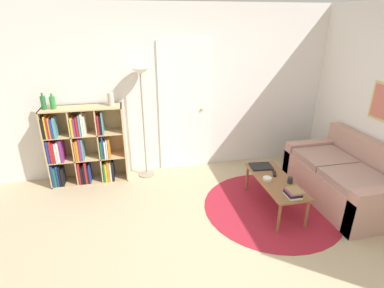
% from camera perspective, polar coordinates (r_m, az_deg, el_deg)
% --- Properties ---
extents(ground_plane, '(14.00, 14.00, 0.00)m').
position_cam_1_polar(ground_plane, '(3.37, 7.53, -22.10)').
color(ground_plane, tan).
extents(wall_back, '(7.72, 0.11, 2.60)m').
position_cam_1_polar(wall_back, '(4.84, -1.26, 9.87)').
color(wall_back, silver).
rests_on(wall_back, ground_plane).
extents(wall_right, '(0.08, 5.38, 2.60)m').
position_cam_1_polar(wall_right, '(4.85, 31.04, 6.82)').
color(wall_right, silver).
rests_on(wall_right, ground_plane).
extents(rug, '(1.83, 1.83, 0.01)m').
position_cam_1_polar(rug, '(4.30, 14.90, -11.48)').
color(rug, maroon).
rests_on(rug, ground_plane).
extents(bookshelf, '(1.13, 0.34, 1.19)m').
position_cam_1_polar(bookshelf, '(4.82, -20.16, -0.64)').
color(bookshelf, tan).
rests_on(bookshelf, ground_plane).
extents(floor_lamp, '(0.28, 0.28, 1.72)m').
position_cam_1_polar(floor_lamp, '(4.51, -9.67, 10.56)').
color(floor_lamp, gray).
rests_on(floor_lamp, ground_plane).
extents(couch, '(0.89, 1.61, 0.86)m').
position_cam_1_polar(couch, '(4.70, 27.19, -6.09)').
color(couch, tan).
rests_on(couch, ground_plane).
extents(coffee_table, '(0.44, 1.08, 0.41)m').
position_cam_1_polar(coffee_table, '(4.13, 15.57, -7.10)').
color(coffee_table, brown).
rests_on(coffee_table, ground_plane).
extents(laptop, '(0.33, 0.27, 0.02)m').
position_cam_1_polar(laptop, '(4.40, 13.05, -4.16)').
color(laptop, black).
rests_on(laptop, coffee_table).
extents(bowl, '(0.11, 0.11, 0.04)m').
position_cam_1_polar(bowl, '(4.07, 14.14, -6.43)').
color(bowl, silver).
rests_on(bowl, coffee_table).
extents(book_stack_on_table, '(0.17, 0.19, 0.10)m').
position_cam_1_polar(book_stack_on_table, '(3.79, 18.76, -8.83)').
color(book_stack_on_table, silver).
rests_on(book_stack_on_table, coffee_table).
extents(cup, '(0.07, 0.07, 0.08)m').
position_cam_1_polar(cup, '(4.07, 18.17, -6.59)').
color(cup, '#28282D').
rests_on(cup, coffee_table).
extents(remote, '(0.10, 0.15, 0.02)m').
position_cam_1_polar(remote, '(4.24, 15.42, -5.47)').
color(remote, black).
rests_on(remote, coffee_table).
extents(bottle_left, '(0.07, 0.07, 0.23)m').
position_cam_1_polar(bottle_left, '(4.68, -26.46, 7.08)').
color(bottle_left, '#236633').
rests_on(bottle_left, bookshelf).
extents(bottle_middle, '(0.08, 0.08, 0.22)m').
position_cam_1_polar(bottle_middle, '(4.65, -25.01, 7.17)').
color(bottle_middle, '#2D8438').
rests_on(bottle_middle, bookshelf).
extents(vase_on_shelf, '(0.09, 0.09, 0.19)m').
position_cam_1_polar(vase_on_shelf, '(4.55, -15.21, 8.25)').
color(vase_on_shelf, '#B7B2A8').
rests_on(vase_on_shelf, bookshelf).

